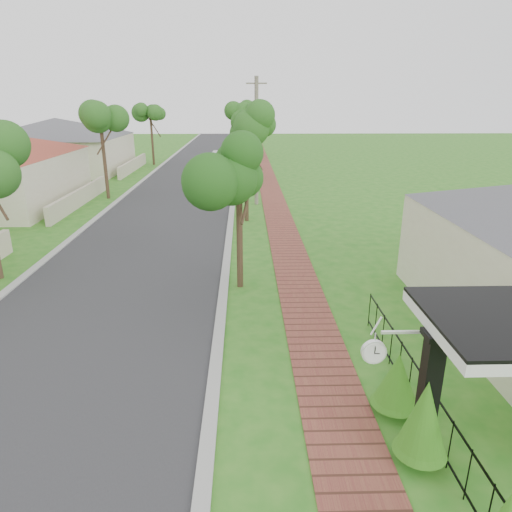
# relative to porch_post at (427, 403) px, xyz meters

# --- Properties ---
(ground) EXTENTS (160.00, 160.00, 0.00)m
(ground) POSITION_rel_porch_post_xyz_m (-4.55, 1.00, -1.12)
(ground) COLOR #276F1A
(ground) RESTS_ON ground
(road) EXTENTS (7.00, 120.00, 0.02)m
(road) POSITION_rel_porch_post_xyz_m (-7.55, 21.00, -1.12)
(road) COLOR #28282B
(road) RESTS_ON ground
(kerb_right) EXTENTS (0.30, 120.00, 0.10)m
(kerb_right) POSITION_rel_porch_post_xyz_m (-3.90, 21.00, -1.12)
(kerb_right) COLOR #9E9E99
(kerb_right) RESTS_ON ground
(kerb_left) EXTENTS (0.30, 120.00, 0.10)m
(kerb_left) POSITION_rel_porch_post_xyz_m (-11.20, 21.00, -1.12)
(kerb_left) COLOR #9E9E99
(kerb_left) RESTS_ON ground
(sidewalk) EXTENTS (1.50, 120.00, 0.03)m
(sidewalk) POSITION_rel_porch_post_xyz_m (-1.30, 21.00, -1.12)
(sidewalk) COLOR brown
(sidewalk) RESTS_ON ground
(porch_post) EXTENTS (0.48, 0.48, 2.52)m
(porch_post) POSITION_rel_porch_post_xyz_m (0.00, 0.00, 0.00)
(porch_post) COLOR black
(porch_post) RESTS_ON ground
(picket_fence) EXTENTS (0.03, 8.02, 1.00)m
(picket_fence) POSITION_rel_porch_post_xyz_m (0.35, 1.00, -0.59)
(picket_fence) COLOR black
(picket_fence) RESTS_ON ground
(street_trees) EXTENTS (10.70, 37.65, 5.89)m
(street_trees) POSITION_rel_porch_post_xyz_m (-7.42, 27.84, 3.42)
(street_trees) COLOR #382619
(street_trees) RESTS_ON ground
(hedge_row) EXTENTS (0.86, 4.68, 1.97)m
(hedge_row) POSITION_rel_porch_post_xyz_m (-0.10, -0.53, -0.32)
(hedge_row) COLOR #236915
(hedge_row) RESTS_ON ground
(far_house_grey) EXTENTS (15.56, 15.56, 4.60)m
(far_house_grey) POSITION_rel_porch_post_xyz_m (-19.52, 35.00, 1.22)
(far_house_grey) COLOR beige
(far_house_grey) RESTS_ON ground
(parked_car_red) EXTENTS (2.09, 4.11, 1.34)m
(parked_car_red) POSITION_rel_porch_post_xyz_m (-5.55, 29.27, -0.45)
(parked_car_red) COLOR #5B0D16
(parked_car_red) RESTS_ON ground
(parked_car_white) EXTENTS (2.01, 4.16, 1.31)m
(parked_car_white) POSITION_rel_porch_post_xyz_m (-5.55, 38.75, -0.46)
(parked_car_white) COLOR silver
(parked_car_white) RESTS_ON ground
(near_tree) EXTENTS (2.03, 2.03, 5.21)m
(near_tree) POSITION_rel_porch_post_xyz_m (-3.34, 8.00, 3.03)
(near_tree) COLOR #382619
(near_tree) RESTS_ON ground
(utility_pole) EXTENTS (1.20, 0.24, 7.39)m
(utility_pole) POSITION_rel_porch_post_xyz_m (-2.43, 21.00, 2.63)
(utility_pole) COLOR #776D5D
(utility_pole) RESTS_ON ground
(station_clock) EXTENTS (1.07, 0.13, 0.63)m
(station_clock) POSITION_rel_porch_post_xyz_m (-0.86, 0.40, 0.83)
(station_clock) COLOR white
(station_clock) RESTS_ON ground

